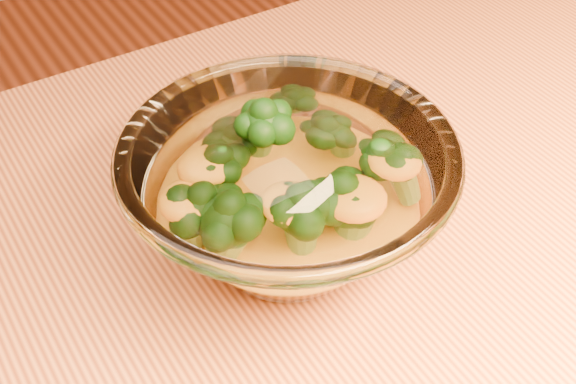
{
  "coord_description": "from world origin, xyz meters",
  "views": [
    {
      "loc": [
        -0.18,
        -0.19,
        1.14
      ],
      "look_at": [
        0.01,
        0.12,
        0.8
      ],
      "focal_mm": 50.0,
      "sensor_mm": 36.0,
      "label": 1
    }
  ],
  "objects": [
    {
      "name": "cheese_sauce",
      "position": [
        0.01,
        0.12,
        0.78
      ],
      "size": [
        0.12,
        0.12,
        0.03
      ],
      "primitive_type": "ellipsoid",
      "color": "orange",
      "rests_on": "glass_bowl"
    },
    {
      "name": "glass_bowl",
      "position": [
        0.01,
        0.12,
        0.8
      ],
      "size": [
        0.21,
        0.21,
        0.09
      ],
      "color": "white",
      "rests_on": "table"
    },
    {
      "name": "broccoli_heap",
      "position": [
        0.01,
        0.12,
        0.81
      ],
      "size": [
        0.15,
        0.13,
        0.08
      ],
      "color": "black",
      "rests_on": "cheese_sauce"
    }
  ]
}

